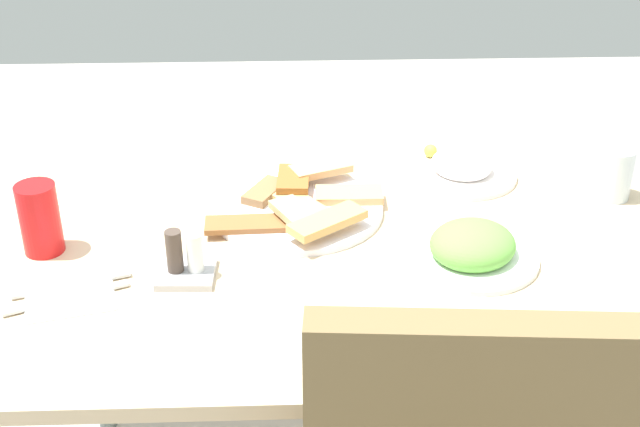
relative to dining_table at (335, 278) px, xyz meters
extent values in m
cube|color=beige|center=(0.00, 0.00, 0.07)|extent=(1.19, 0.82, 0.02)
cylinder|color=#4A5652|center=(-0.53, -0.35, -0.30)|extent=(0.04, 0.04, 0.70)
cylinder|color=#4A5652|center=(0.53, -0.35, -0.30)|extent=(0.04, 0.04, 0.70)
cylinder|color=white|center=(0.06, -0.10, 0.08)|extent=(0.31, 0.31, 0.01)
cube|color=#E59F65|center=(-0.03, -0.13, 0.10)|extent=(0.12, 0.06, 0.01)
cube|color=#E2B86C|center=(0.07, -0.10, 0.10)|extent=(0.12, 0.13, 0.01)
cube|color=olive|center=(0.12, -0.14, 0.10)|extent=(0.09, 0.11, 0.02)
cube|color=tan|center=(0.07, -0.04, 0.11)|extent=(0.09, 0.11, 0.01)
cube|color=tan|center=(0.02, -0.20, 0.11)|extent=(0.12, 0.09, 0.01)
cube|color=tan|center=(0.01, 0.00, 0.12)|extent=(0.14, 0.12, 0.02)
cube|color=#915A30|center=(0.15, -0.03, 0.10)|extent=(0.14, 0.06, 0.01)
cube|color=#975B28|center=(0.07, -0.17, 0.11)|extent=(0.06, 0.11, 0.01)
cylinder|color=white|center=(-0.22, 0.07, 0.08)|extent=(0.22, 0.22, 0.01)
ellipsoid|color=#67B347|center=(-0.22, 0.07, 0.11)|extent=(0.20, 0.20, 0.07)
cylinder|color=white|center=(-0.26, -0.23, 0.08)|extent=(0.22, 0.22, 0.01)
ellipsoid|color=white|center=(-0.26, -0.23, 0.10)|extent=(0.16, 0.16, 0.06)
sphere|color=yellow|center=(-0.21, -0.30, 0.10)|extent=(0.03, 0.03, 0.03)
cylinder|color=red|center=(0.49, 0.02, 0.14)|extent=(0.08, 0.08, 0.12)
cylinder|color=silver|center=(-0.52, -0.14, 0.13)|extent=(0.07, 0.07, 0.10)
cube|color=white|center=(0.42, 0.15, 0.08)|extent=(0.16, 0.16, 0.00)
cube|color=silver|center=(0.42, 0.13, 0.08)|extent=(0.18, 0.07, 0.00)
cube|color=silver|center=(0.42, 0.17, 0.08)|extent=(0.18, 0.09, 0.00)
cube|color=#B2B2B7|center=(0.24, 0.11, 0.08)|extent=(0.09, 0.09, 0.01)
cylinder|color=white|center=(0.23, 0.11, 0.12)|extent=(0.03, 0.03, 0.07)
cylinder|color=#4A3C33|center=(0.26, 0.11, 0.13)|extent=(0.03, 0.03, 0.07)
camera|label=1|loc=(0.07, 1.27, 0.84)|focal=48.79mm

